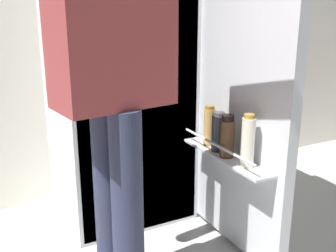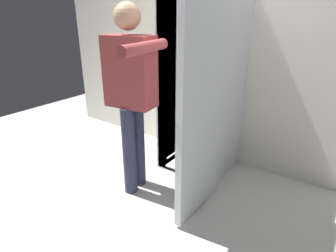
{
  "view_description": "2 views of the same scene",
  "coord_description": "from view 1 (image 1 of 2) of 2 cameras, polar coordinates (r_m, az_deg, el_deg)",
  "views": [
    {
      "loc": [
        -0.77,
        -1.53,
        1.18
      ],
      "look_at": [
        -0.05,
        -0.14,
        0.7
      ],
      "focal_mm": 44.24,
      "sensor_mm": 36.0,
      "label": 1
    },
    {
      "loc": [
        1.31,
        -1.85,
        1.57
      ],
      "look_at": [
        0.05,
        -0.08,
        0.68
      ],
      "focal_mm": 30.18,
      "sensor_mm": 36.0,
      "label": 2
    }
  ],
  "objects": [
    {
      "name": "person",
      "position": [
        1.48,
        -7.31,
        9.01
      ],
      "size": [
        0.6,
        0.68,
        1.64
      ],
      "color": "#2D334C",
      "rests_on": "ground_plane"
    },
    {
      "name": "refrigerator",
      "position": [
        2.2,
        -5.85,
        8.83
      ],
      "size": [
        0.73,
        1.26,
        1.75
      ],
      "color": "silver",
      "rests_on": "ground_plane"
    }
  ]
}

